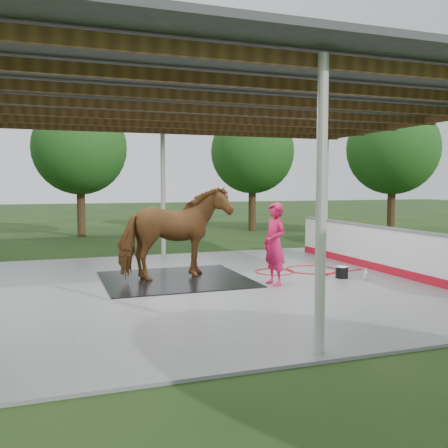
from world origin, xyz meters
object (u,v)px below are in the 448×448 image
object	(u,v)px
horse	(175,233)
handler	(275,244)
dasher_board	(385,251)
wash_bucket	(342,272)

from	to	relation	value
horse	handler	world-z (taller)	horse
dasher_board	handler	size ratio (longest dim) A/B	4.44
handler	wash_bucket	world-z (taller)	handler
dasher_board	handler	world-z (taller)	handler
handler	wash_bucket	distance (m)	2.00
dasher_board	horse	xyz separation A→B (m)	(-5.19, 0.79, 0.55)
dasher_board	handler	xyz separation A→B (m)	(-3.28, -0.51, 0.36)
horse	handler	bearing A→B (deg)	-135.16
wash_bucket	dasher_board	bearing A→B (deg)	12.47
horse	wash_bucket	distance (m)	4.03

